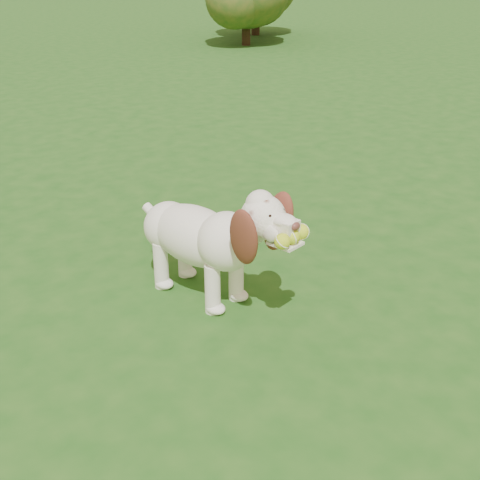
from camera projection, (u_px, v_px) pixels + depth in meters
ground at (294, 328)px, 3.24m from camera, size 80.00×80.00×0.00m
dog at (208, 235)px, 3.36m from camera, size 0.52×1.17×0.76m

